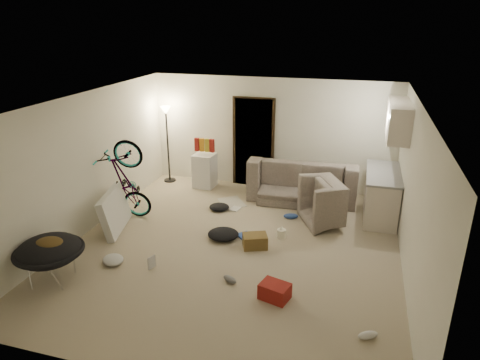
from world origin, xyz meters
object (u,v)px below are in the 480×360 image
(drink_case_b, at_px, (275,291))
(tv_box, at_px, (115,211))
(floor_lamp, at_px, (167,128))
(kitchen_counter, at_px, (381,195))
(sofa, at_px, (302,184))
(saucer_chair, at_px, (50,256))
(juicer, at_px, (281,233))
(mini_fridge, at_px, (205,170))
(drink_case_a, at_px, (255,241))
(armchair, at_px, (337,207))
(bicycle, at_px, (127,198))

(drink_case_b, bearing_deg, tv_box, 174.58)
(floor_lamp, xyz_separation_m, drink_case_b, (3.37, -3.85, -1.19))
(kitchen_counter, height_order, sofa, kitchen_counter)
(saucer_chair, xyz_separation_m, tv_box, (-0.00, 1.76, -0.05))
(saucer_chair, xyz_separation_m, juicer, (3.03, 2.27, -0.33))
(floor_lamp, height_order, kitchen_counter, floor_lamp)
(drink_case_b, bearing_deg, mini_fridge, 138.62)
(kitchen_counter, bearing_deg, drink_case_a, -137.68)
(mini_fridge, height_order, drink_case_a, mini_fridge)
(mini_fridge, bearing_deg, kitchen_counter, -4.50)
(sofa, relative_size, saucer_chair, 2.27)
(kitchen_counter, relative_size, tv_box, 1.34)
(floor_lamp, bearing_deg, kitchen_counter, -7.66)
(armchair, relative_size, drink_case_b, 2.47)
(sofa, bearing_deg, drink_case_b, 90.61)
(kitchen_counter, bearing_deg, juicer, -139.96)
(mini_fridge, bearing_deg, armchair, -15.40)
(floor_lamp, bearing_deg, drink_case_b, -48.82)
(tv_box, distance_m, drink_case_b, 3.52)
(bicycle, distance_m, juicer, 3.05)
(floor_lamp, height_order, drink_case_b, floor_lamp)
(floor_lamp, distance_m, tv_box, 2.75)
(floor_lamp, height_order, bicycle, floor_lamp)
(floor_lamp, bearing_deg, bicycle, -87.29)
(armchair, distance_m, drink_case_b, 2.78)
(tv_box, bearing_deg, kitchen_counter, 8.49)
(mini_fridge, height_order, tv_box, mini_fridge)
(juicer, bearing_deg, saucer_chair, -143.23)
(juicer, bearing_deg, tv_box, -170.48)
(mini_fridge, bearing_deg, juicer, -38.58)
(saucer_chair, bearing_deg, mini_fridge, 78.72)
(floor_lamp, xyz_separation_m, kitchen_counter, (4.83, -0.65, -0.87))
(bicycle, distance_m, saucer_chair, 2.23)
(bicycle, height_order, saucer_chair, bicycle)
(sofa, height_order, bicycle, bicycle)
(kitchen_counter, height_order, tv_box, kitchen_counter)
(sofa, bearing_deg, kitchen_counter, 162.66)
(sofa, relative_size, armchair, 2.31)
(drink_case_a, bearing_deg, juicer, 28.81)
(armchair, distance_m, tv_box, 4.18)
(drink_case_a, height_order, juicer, drink_case_a)
(sofa, bearing_deg, drink_case_a, 77.01)
(kitchen_counter, height_order, bicycle, bicycle)
(saucer_chair, bearing_deg, tv_box, 90.00)
(kitchen_counter, bearing_deg, sofa, 164.34)
(saucer_chair, xyz_separation_m, drink_case_b, (3.27, 0.49, -0.31))
(mini_fridge, xyz_separation_m, juicer, (2.18, -1.98, -0.30))
(floor_lamp, xyz_separation_m, juicer, (3.13, -2.08, -1.21))
(mini_fridge, relative_size, drink_case_b, 1.96)
(armchair, relative_size, saucer_chair, 0.98)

